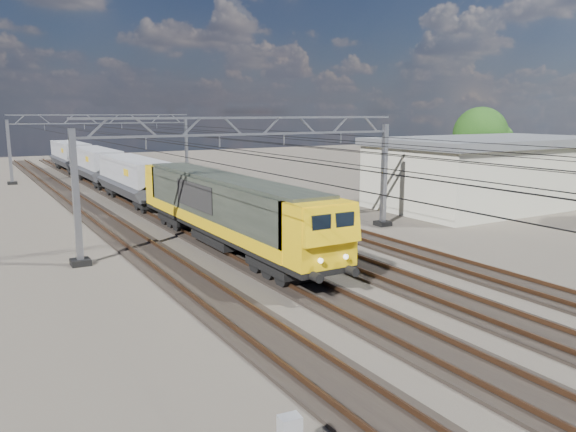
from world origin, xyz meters
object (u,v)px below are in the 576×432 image
industrial_shed (490,172)px  tree_far (484,136)px  hopper_wagon_lead (134,176)px  hopper_wagon_third (71,154)px  hopper_wagon_mid (96,163)px  catenary_gantry_far (104,144)px  catenary_gantry_mid (253,175)px  locomotive (225,207)px  trackside_cabinet (290,430)px

industrial_shed → tree_far: 11.62m
industrial_shed → hopper_wagon_lead: bearing=147.6°
hopper_wagon_third → industrial_shed: bearing=-61.2°
hopper_wagon_mid → tree_far: bearing=-33.8°
hopper_wagon_mid → industrial_shed: industrial_shed is taller
catenary_gantry_far → industrial_shed: 40.51m
hopper_wagon_mid → industrial_shed: bearing=-50.8°
catenary_gantry_mid → tree_far: 31.88m
catenary_gantry_far → locomotive: size_ratio=0.94×
trackside_cabinet → catenary_gantry_mid: bearing=71.3°
hopper_wagon_lead → industrial_shed: bearing=-32.4°
catenary_gantry_far → locomotive: (-2.00, -36.47, -1.58)m
hopper_wagon_lead → hopper_wagon_third: size_ratio=1.00×
catenary_gantry_mid → hopper_wagon_lead: bearing=96.6°
tree_far → locomotive: bearing=-162.4°
hopper_wagon_third → industrial_shed: (24.00, -43.62, 0.49)m
locomotive → industrial_shed: (24.00, 2.47, 0.40)m
hopper_wagon_lead → tree_far: bearing=-13.0°
catenary_gantry_mid → hopper_wagon_lead: size_ratio=1.53×
hopper_wagon_lead → trackside_cabinet: bearing=-100.9°
catenary_gantry_mid → trackside_cabinet: 21.25m
hopper_wagon_mid → tree_far: 38.99m
catenary_gantry_mid → catenary_gantry_far: (0.00, 36.00, 0.00)m
catenary_gantry_mid → hopper_wagon_third: (-2.00, 45.62, -1.67)m
trackside_cabinet → hopper_wagon_lead: bearing=85.6°
locomotive → hopper_wagon_mid: 31.90m
catenary_gantry_far → hopper_wagon_third: size_ratio=1.53×
hopper_wagon_lead → trackside_cabinet: (-6.96, -36.27, -1.22)m
catenary_gantry_far → locomotive: 36.56m
hopper_wagon_lead → industrial_shed: (24.00, -15.22, 0.49)m
catenary_gantry_far → hopper_wagon_third: 9.97m
catenary_gantry_far → catenary_gantry_mid: bearing=-90.0°
locomotive → tree_far: bearing=17.6°
catenary_gantry_far → tree_far: (30.32, -26.21, 1.11)m
industrial_shed → catenary_gantry_mid: bearing=-174.8°
catenary_gantry_mid → trackside_cabinet: (-8.96, -19.05, -2.89)m
industrial_shed → locomotive: bearing=-174.1°
catenary_gantry_far → hopper_wagon_mid: 5.27m
hopper_wagon_lead → trackside_cabinet: 36.95m
catenary_gantry_far → hopper_wagon_mid: size_ratio=1.53×
hopper_wagon_lead → tree_far: (32.32, -7.43, 2.78)m
hopper_wagon_lead → industrial_shed: industrial_shed is taller
catenary_gantry_far → locomotive: catenary_gantry_far is taller
locomotive → hopper_wagon_mid: bearing=90.0°
catenary_gantry_far → hopper_wagon_mid: catenary_gantry_far is taller
locomotive → hopper_wagon_third: 46.10m
locomotive → hopper_wagon_lead: (-0.00, 17.70, -0.09)m
hopper_wagon_third → industrial_shed: industrial_shed is taller
trackside_cabinet → industrial_shed: size_ratio=0.07×
locomotive → hopper_wagon_third: (-0.00, 46.10, -0.09)m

